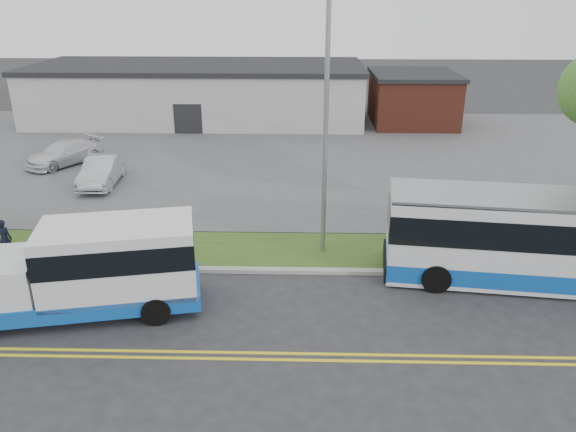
{
  "coord_description": "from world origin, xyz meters",
  "views": [
    {
      "loc": [
        2.18,
        -17.22,
        9.64
      ],
      "look_at": [
        1.64,
        2.69,
        1.6
      ],
      "focal_mm": 35.0,
      "sensor_mm": 36.0,
      "label": 1
    }
  ],
  "objects_px": {
    "streetlight_near": "(326,122)",
    "shuttle_bus": "(95,267)",
    "transit_bus": "(557,241)",
    "parked_car_a": "(102,171)",
    "pedestrian": "(4,239)",
    "parked_car_b": "(64,153)"
  },
  "relations": [
    {
      "from": "pedestrian",
      "to": "transit_bus",
      "type": "bearing_deg",
      "value": 176.45
    },
    {
      "from": "pedestrian",
      "to": "parked_car_b",
      "type": "relative_size",
      "value": 0.33
    },
    {
      "from": "streetlight_near",
      "to": "transit_bus",
      "type": "xyz_separation_m",
      "value": [
        7.97,
        -2.13,
        -3.6
      ]
    },
    {
      "from": "shuttle_bus",
      "to": "pedestrian",
      "type": "bearing_deg",
      "value": 131.85
    },
    {
      "from": "parked_car_a",
      "to": "parked_car_b",
      "type": "xyz_separation_m",
      "value": [
        -3.45,
        3.62,
        -0.05
      ]
    },
    {
      "from": "shuttle_bus",
      "to": "parked_car_b",
      "type": "height_order",
      "value": "shuttle_bus"
    },
    {
      "from": "pedestrian",
      "to": "shuttle_bus",
      "type": "bearing_deg",
      "value": 143.69
    },
    {
      "from": "transit_bus",
      "to": "parked_car_a",
      "type": "bearing_deg",
      "value": 159.54
    },
    {
      "from": "streetlight_near",
      "to": "shuttle_bus",
      "type": "distance_m",
      "value": 9.28
    },
    {
      "from": "transit_bus",
      "to": "parked_car_a",
      "type": "distance_m",
      "value": 21.78
    },
    {
      "from": "pedestrian",
      "to": "streetlight_near",
      "type": "bearing_deg",
      "value": -175.94
    },
    {
      "from": "shuttle_bus",
      "to": "transit_bus",
      "type": "distance_m",
      "value": 15.46
    },
    {
      "from": "transit_bus",
      "to": "pedestrian",
      "type": "height_order",
      "value": "transit_bus"
    },
    {
      "from": "parked_car_b",
      "to": "shuttle_bus",
      "type": "bearing_deg",
      "value": -32.42
    },
    {
      "from": "shuttle_bus",
      "to": "transit_bus",
      "type": "bearing_deg",
      "value": -3.32
    },
    {
      "from": "streetlight_near",
      "to": "shuttle_bus",
      "type": "xyz_separation_m",
      "value": [
        -7.32,
        -4.38,
        -3.66
      ]
    },
    {
      "from": "parked_car_a",
      "to": "parked_car_b",
      "type": "distance_m",
      "value": 5.0
    },
    {
      "from": "streetlight_near",
      "to": "transit_bus",
      "type": "relative_size",
      "value": 0.8
    },
    {
      "from": "streetlight_near",
      "to": "parked_car_a",
      "type": "xyz_separation_m",
      "value": [
        -11.34,
        7.9,
        -4.4
      ]
    },
    {
      "from": "pedestrian",
      "to": "parked_car_a",
      "type": "distance_m",
      "value": 8.76
    },
    {
      "from": "streetlight_near",
      "to": "pedestrian",
      "type": "relative_size",
      "value": 6.14
    },
    {
      "from": "transit_bus",
      "to": "parked_car_b",
      "type": "relative_size",
      "value": 2.53
    }
  ]
}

